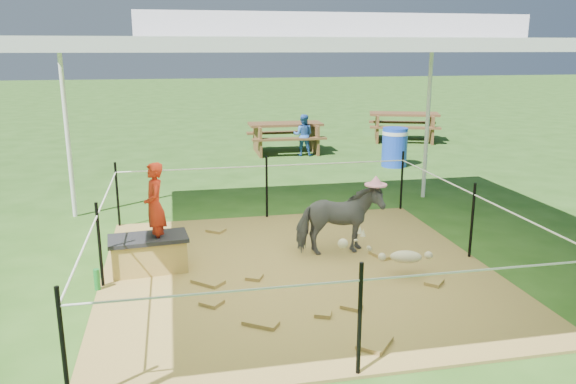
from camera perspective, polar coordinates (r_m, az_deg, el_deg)
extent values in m
plane|color=#2D5919|center=(6.83, 1.03, -8.16)|extent=(90.00, 90.00, 0.00)
cube|color=brown|center=(6.82, 1.03, -8.05)|extent=(4.60, 4.60, 0.03)
cylinder|color=silver|center=(9.38, -21.49, 5.32)|extent=(0.07, 0.07, 2.60)
cylinder|color=silver|center=(10.23, 13.97, 6.58)|extent=(0.07, 0.07, 2.60)
cube|color=white|center=(6.30, 1.14, 14.58)|extent=(6.30, 6.30, 0.08)
cube|color=white|center=(6.31, 1.14, 15.94)|extent=(3.30, 3.30, 0.22)
cylinder|color=black|center=(8.71, -16.94, -0.33)|extent=(0.04, 0.04, 1.00)
cylinder|color=black|center=(8.77, -2.18, 0.42)|extent=(0.04, 0.04, 1.00)
cylinder|color=black|center=(9.40, 11.48, 1.08)|extent=(0.04, 0.04, 1.00)
cylinder|color=black|center=(6.56, -18.59, -5.23)|extent=(0.04, 0.04, 1.00)
cylinder|color=black|center=(7.45, 18.19, -2.86)|extent=(0.04, 0.04, 1.00)
cylinder|color=black|center=(4.52, -21.86, -14.70)|extent=(0.04, 0.04, 1.00)
cylinder|color=black|center=(4.65, 7.29, -12.85)|extent=(0.04, 0.04, 1.00)
cylinder|color=white|center=(8.70, -2.20, 2.65)|extent=(4.50, 0.02, 0.02)
cylinder|color=white|center=(4.50, 7.43, -8.88)|extent=(4.50, 0.02, 0.02)
cylinder|color=white|center=(7.36, 18.41, -0.26)|extent=(0.02, 4.50, 0.02)
cylinder|color=white|center=(6.46, -18.83, -2.30)|extent=(0.02, 4.50, 0.02)
cube|color=#A9903D|center=(6.94, -13.92, -6.27)|extent=(0.90, 0.51, 0.38)
cube|color=black|center=(6.87, -14.03, -4.59)|extent=(0.96, 0.57, 0.05)
imported|color=red|center=(6.72, -13.43, -0.58)|extent=(0.28, 0.40, 1.03)
cylinder|color=#1C802D|center=(6.60, -18.84, -8.41)|extent=(0.07, 0.07, 0.24)
imported|color=#4A494E|center=(7.21, 5.22, -2.88)|extent=(1.09, 0.52, 0.91)
cylinder|color=pink|center=(7.08, 5.31, 1.14)|extent=(0.28, 0.28, 0.13)
cylinder|color=blue|center=(12.98, 10.77, 4.49)|extent=(0.59, 0.59, 0.88)
cube|color=#54371D|center=(14.46, -0.28, 5.53)|extent=(1.87, 1.36, 0.77)
cube|color=#55311D|center=(16.68, 11.64, 6.50)|extent=(2.30, 1.96, 0.81)
imported|color=#3163BA|center=(14.06, 1.55, 5.81)|extent=(0.60, 0.54, 1.03)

